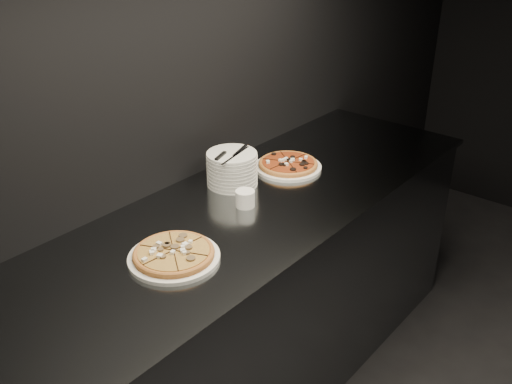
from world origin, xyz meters
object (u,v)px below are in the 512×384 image
Objects in this scene: plate_stack at (232,169)px; cutlery at (231,154)px; pizza_mushroom at (174,254)px; ramekin at (245,198)px; pizza_tomato at (288,165)px; counter at (249,301)px.

plate_stack is 0.08m from cutlery.
plate_stack is at bearing 99.98° from cutlery.
pizza_mushroom is 4.76× the size of ramekin.
pizza_tomato is 0.32m from cutlery.
plate_stack is (-0.09, -0.27, 0.05)m from pizza_tomato.
ramekin is at bearing -77.82° from pizza_tomato.
cutlery is (-0.17, 0.09, 0.60)m from counter.
ramekin is (-0.06, 0.43, 0.02)m from pizza_mushroom.
pizza_mushroom is at bearing -79.90° from pizza_tomato.
counter is 32.37× the size of ramekin.
plate_stack reaches higher than ramekin.
ramekin is at bearing -33.79° from plate_stack.
pizza_mushroom reaches higher than counter.
pizza_tomato is 1.56× the size of cutlery.
pizza_mushroom is 1.61× the size of cutlery.
pizza_mushroom is 0.44m from ramekin.
plate_stack is at bearing 148.90° from counter.
ramekin reaches higher than counter.
counter is at bearing -46.01° from cutlery.
ramekin is (0.17, -0.11, -0.04)m from plate_stack.
ramekin is at bearing 98.21° from pizza_mushroom.
pizza_tomato is 1.67× the size of plate_stack.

